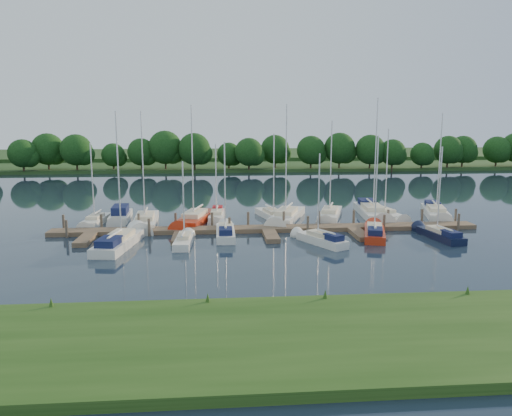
{
  "coord_description": "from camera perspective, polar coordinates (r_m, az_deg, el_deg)",
  "views": [
    {
      "loc": [
        -4.9,
        -37.58,
        10.33
      ],
      "look_at": [
        -1.07,
        8.0,
        2.2
      ],
      "focal_mm": 35.0,
      "sensor_mm": 36.0,
      "label": 1
    }
  ],
  "objects": [
    {
      "name": "sailboat_s_2",
      "position": [
        44.65,
        -3.52,
        -2.89
      ],
      "size": [
        1.65,
        6.74,
        8.78
      ],
      "rotation": [
        0.0,
        0.0,
        -0.01
      ],
      "color": "silver",
      "rests_on": "ground"
    },
    {
      "name": "motorboat",
      "position": [
        53.79,
        -15.25,
        -0.95
      ],
      "size": [
        2.18,
        6.6,
        1.86
      ],
      "rotation": [
        0.0,
        0.0,
        3.2
      ],
      "color": "silver",
      "rests_on": "ground"
    },
    {
      "name": "sailboat_s_1",
      "position": [
        42.28,
        -8.21,
        -3.79
      ],
      "size": [
        1.59,
        5.59,
        7.29
      ],
      "rotation": [
        0.0,
        0.0,
        -0.06
      ],
      "color": "silver",
      "rests_on": "ground"
    },
    {
      "name": "sailboat_n_0",
      "position": [
        52.45,
        -17.88,
        -1.47
      ],
      "size": [
        2.04,
        6.6,
        8.42
      ],
      "rotation": [
        0.0,
        0.0,
        3.05
      ],
      "color": "silver",
      "rests_on": "ground"
    },
    {
      "name": "ground",
      "position": [
        39.28,
        2.55,
        -5.18
      ],
      "size": [
        260.0,
        260.0,
        0.0
      ],
      "primitive_type": "plane",
      "color": "#17242F",
      "rests_on": "ground"
    },
    {
      "name": "sailboat_s_3",
      "position": [
        42.4,
        7.4,
        -3.66
      ],
      "size": [
        3.82,
        5.82,
        7.94
      ],
      "rotation": [
        0.0,
        0.0,
        0.5
      ],
      "color": "silver",
      "rests_on": "ground"
    },
    {
      "name": "sailboat_n_3",
      "position": [
        50.66,
        -7.04,
        -1.44
      ],
      "size": [
        4.22,
        9.65,
        12.19
      ],
      "rotation": [
        0.0,
        0.0,
        2.89
      ],
      "color": "#B72A10",
      "rests_on": "ground"
    },
    {
      "name": "sailboat_n_8",
      "position": [
        55.61,
        13.13,
        -0.54
      ],
      "size": [
        3.3,
        10.38,
        13.01
      ],
      "rotation": [
        0.0,
        0.0,
        3.04
      ],
      "color": "silver",
      "rests_on": "ground"
    },
    {
      "name": "dock",
      "position": [
        46.27,
        1.4,
        -2.57
      ],
      "size": [
        40.0,
        6.0,
        0.4
      ],
      "color": "brown",
      "rests_on": "ground"
    },
    {
      "name": "near_bank",
      "position": [
        24.31,
        7.51,
        -14.5
      ],
      "size": [
        90.0,
        10.0,
        0.5
      ],
      "primitive_type": "cube",
      "color": "#1F4313",
      "rests_on": "ground"
    },
    {
      "name": "far_shore",
      "position": [
        113.13,
        -2.3,
        4.98
      ],
      "size": [
        180.0,
        30.0,
        0.6
      ],
      "primitive_type": "cube",
      "color": "#1F3E17",
      "rests_on": "ground"
    },
    {
      "name": "sailboat_s_5",
      "position": [
        46.82,
        20.19,
        -2.91
      ],
      "size": [
        2.28,
        6.57,
        8.36
      ],
      "rotation": [
        0.0,
        0.0,
        0.14
      ],
      "color": "black",
      "rests_on": "ground"
    },
    {
      "name": "sailboat_s_4",
      "position": [
        45.83,
        13.38,
        -2.81
      ],
      "size": [
        3.42,
        7.27,
        9.34
      ],
      "rotation": [
        0.0,
        0.0,
        -0.29
      ],
      "color": "#B72A10",
      "rests_on": "ground"
    },
    {
      "name": "sailboat_n_5",
      "position": [
        52.73,
        1.93,
        -0.93
      ],
      "size": [
        3.12,
        7.32,
        9.25
      ],
      "rotation": [
        0.0,
        0.0,
        3.38
      ],
      "color": "silver",
      "rests_on": "ground"
    },
    {
      "name": "sailboat_n_9",
      "position": [
        55.15,
        14.37,
        -0.75
      ],
      "size": [
        3.02,
        7.73,
        9.73
      ],
      "rotation": [
        0.0,
        0.0,
        3.33
      ],
      "color": "silver",
      "rests_on": "ground"
    },
    {
      "name": "treeline",
      "position": [
        100.2,
        0.04,
        6.53
      ],
      "size": [
        147.13,
        9.63,
        8.28
      ],
      "color": "#38281C",
      "rests_on": "ground"
    },
    {
      "name": "sailboat_s_0",
      "position": [
        42.83,
        -15.3,
        -3.79
      ],
      "size": [
        3.28,
        9.09,
        11.43
      ],
      "rotation": [
        0.0,
        0.0,
        -0.15
      ],
      "color": "silver",
      "rests_on": "ground"
    },
    {
      "name": "sailboat_n_2",
      "position": [
        50.47,
        -12.53,
        -1.66
      ],
      "size": [
        2.59,
        9.15,
        11.57
      ],
      "rotation": [
        0.0,
        0.0,
        3.2
      ],
      "color": "silver",
      "rests_on": "ground"
    },
    {
      "name": "sailboat_n_4",
      "position": [
        52.68,
        -4.51,
        -0.92
      ],
      "size": [
        1.82,
        6.39,
        8.22
      ],
      "rotation": [
        0.0,
        0.0,
        3.08
      ],
      "color": "silver",
      "rests_on": "ground"
    },
    {
      "name": "sailboat_n_10",
      "position": [
        57.59,
        19.84,
        -0.54
      ],
      "size": [
        4.17,
        9.08,
        11.42
      ],
      "rotation": [
        0.0,
        0.0,
        2.86
      ],
      "color": "silver",
      "rests_on": "ground"
    },
    {
      "name": "distant_hill",
      "position": [
        138.0,
        -2.76,
        6.07
      ],
      "size": [
        220.0,
        40.0,
        1.4
      ],
      "primitive_type": "cube",
      "color": "#305224",
      "rests_on": "ground"
    },
    {
      "name": "mooring_pilings",
      "position": [
        47.28,
        1.25,
        -1.8
      ],
      "size": [
        38.24,
        2.84,
        2.0
      ],
      "color": "#473D33",
      "rests_on": "ground"
    },
    {
      "name": "sailboat_n_6",
      "position": [
        51.78,
        3.46,
        -1.13
      ],
      "size": [
        5.01,
        9.64,
        12.29
      ],
      "rotation": [
        0.0,
        0.0,
        2.79
      ],
      "color": "silver",
      "rests_on": "ground"
    },
    {
      "name": "sailboat_n_7",
      "position": [
        53.47,
        8.43,
        -0.87
      ],
      "size": [
        4.14,
        8.31,
        10.61
      ],
      "rotation": [
        0.0,
        0.0,
        2.81
      ],
      "color": "silver",
      "rests_on": "ground"
    }
  ]
}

